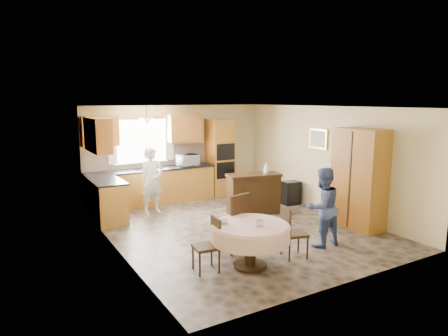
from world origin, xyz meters
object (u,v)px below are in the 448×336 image
chair_left (210,242)px  cupboard (359,179)px  oven_tower (220,157)px  dining_table (250,234)px  sideboard (253,195)px  chair_right (291,230)px  person_sink (152,181)px  person_dining (322,207)px  chair_back (235,219)px

chair_left → cupboard: bearing=102.3°
oven_tower → dining_table: size_ratio=1.69×
sideboard → chair_right: bearing=-99.4°
oven_tower → sideboard: oven_tower is taller
chair_right → person_sink: bearing=29.8°
oven_tower → person_dining: size_ratio=1.46×
cupboard → person_dining: 1.52m
sideboard → dining_table: size_ratio=0.99×
dining_table → chair_back: 0.71m
oven_tower → chair_right: 4.71m
chair_left → person_sink: (0.34, 3.50, 0.31)m
sideboard → person_dining: (-0.10, -2.35, 0.28)m
chair_back → dining_table: bearing=64.8°
chair_right → person_dining: person_dining is taller
oven_tower → person_dining: bearing=-94.6°
person_sink → person_dining: size_ratio=1.07×
cupboard → chair_right: (-2.27, -0.58, -0.55)m
chair_right → person_sink: (-1.08, 3.73, 0.29)m
person_sink → chair_right: bearing=-82.5°
chair_back → person_sink: 3.05m
chair_back → person_dining: 1.61m
chair_right → person_dining: size_ratio=0.61×
dining_table → person_dining: size_ratio=0.86×
chair_left → person_dining: 2.29m
person_sink → cupboard: bearing=-51.9°
chair_left → chair_back: (0.77, 0.50, 0.11)m
sideboard → chair_right: 2.67m
dining_table → cupboard: bearing=10.3°
oven_tower → sideboard: bearing=-97.0°
chair_back → chair_right: (0.65, -0.72, -0.09)m
dining_table → chair_back: (0.15, 0.69, 0.02)m
oven_tower → person_sink: oven_tower is taller
sideboard → chair_back: (-1.60, -1.78, 0.13)m
chair_back → person_dining: bearing=146.3°
dining_table → chair_right: bearing=-1.7°
oven_tower → person_dining: (-0.35, -4.37, -0.33)m
person_dining → chair_left: bearing=-1.9°
oven_tower → chair_back: size_ratio=2.02×
sideboard → person_sink: person_sink is taller
oven_tower → chair_right: (-1.20, -4.52, -0.57)m
chair_left → chair_right: 1.44m
cupboard → person_dining: cupboard is taller
dining_table → chair_left: chair_left is taller
cupboard → chair_back: size_ratio=1.97×
cupboard → dining_table: (-3.07, -0.56, -0.48)m
chair_left → dining_table: bearing=78.9°
chair_left → person_sink: size_ratio=0.55×
chair_right → person_sink: person_sink is taller
sideboard → chair_back: 2.40m
sideboard → chair_right: size_ratio=1.41×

